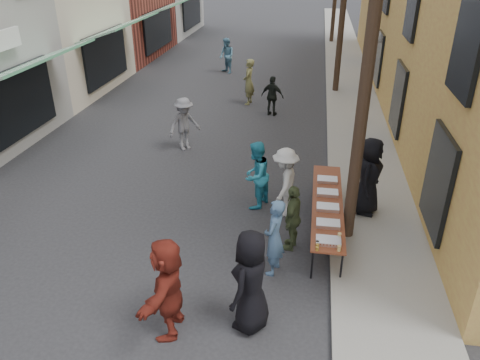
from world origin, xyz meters
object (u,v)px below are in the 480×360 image
(catering_tray_sausage, at_px, (328,241))
(serving_table, at_px, (327,204))
(utility_pole_near, at_px, (371,40))
(guest_front_c, at_px, (256,175))
(guest_front_a, at_px, (251,281))
(server, at_px, (369,176))

(catering_tray_sausage, bearing_deg, serving_table, 90.00)
(utility_pole_near, xyz_separation_m, guest_front_c, (-2.30, 1.13, -3.61))
(guest_front_a, distance_m, guest_front_c, 4.26)
(utility_pole_near, xyz_separation_m, guest_front_a, (-1.84, -3.10, -3.52))
(serving_table, bearing_deg, utility_pole_near, -27.57)
(utility_pole_near, height_order, catering_tray_sausage, utility_pole_near)
(serving_table, distance_m, guest_front_a, 3.63)
(catering_tray_sausage, bearing_deg, utility_pole_near, 70.20)
(utility_pole_near, relative_size, catering_tray_sausage, 18.00)
(guest_front_a, bearing_deg, catering_tray_sausage, 163.72)
(catering_tray_sausage, relative_size, guest_front_c, 0.28)
(guest_front_a, distance_m, server, 4.82)
(utility_pole_near, relative_size, guest_front_a, 4.61)
(guest_front_c, bearing_deg, guest_front_a, 27.15)
(utility_pole_near, height_order, guest_front_c, utility_pole_near)
(catering_tray_sausage, height_order, guest_front_c, guest_front_c)
(serving_table, xyz_separation_m, catering_tray_sausage, (-0.00, -1.65, 0.08))
(guest_front_a, xyz_separation_m, server, (2.31, 4.23, 0.11))
(server, bearing_deg, serving_table, 150.42)
(utility_pole_near, distance_m, serving_table, 3.83)
(utility_pole_near, bearing_deg, server, 67.25)
(utility_pole_near, relative_size, guest_front_c, 5.05)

